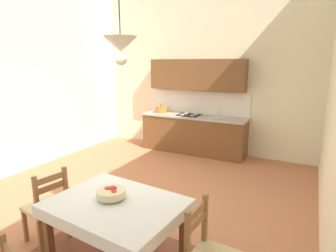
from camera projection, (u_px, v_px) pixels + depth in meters
ground_plane at (123, 210)px, 4.21m from camera, size 5.85×7.10×0.10m
wall_back at (204, 61)px, 6.58m from camera, size 5.85×0.12×4.30m
kitchen_cabinetry at (194, 117)px, 6.62m from camera, size 2.51×0.63×2.20m
dining_table at (116, 214)px, 2.82m from camera, size 1.39×1.09×0.75m
dining_chair_tv_side at (47, 207)px, 3.31m from camera, size 0.49×0.49×0.93m
fruit_bowl at (111, 193)px, 2.86m from camera, size 0.30×0.30×0.12m
pendant_lamp at (121, 45)px, 2.57m from camera, size 0.32×0.32×0.81m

